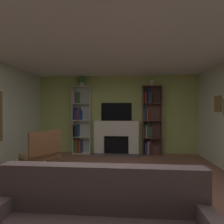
# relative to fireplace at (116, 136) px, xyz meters

# --- Properties ---
(ground_plane) EXTENTS (7.79, 7.79, 0.00)m
(ground_plane) POSITION_rel_fireplace_xyz_m (0.00, -3.13, -0.57)
(ground_plane) COLOR #8D5D4E
(wall_back_accent) EXTENTS (5.37, 0.06, 2.57)m
(wall_back_accent) POSITION_rel_fireplace_xyz_m (0.00, 0.14, 0.72)
(wall_back_accent) COLOR #B4C46B
(wall_back_accent) RESTS_ON ground_plane
(ceiling) EXTENTS (5.37, 6.61, 0.06)m
(ceiling) POSITION_rel_fireplace_xyz_m (0.00, -3.13, 2.03)
(ceiling) COLOR white
(ceiling) RESTS_ON wall_back_accent
(fireplace) EXTENTS (1.54, 0.52, 1.08)m
(fireplace) POSITION_rel_fireplace_xyz_m (0.00, 0.00, 0.00)
(fireplace) COLOR white
(fireplace) RESTS_ON ground_plane
(tv) EXTENTS (1.00, 0.06, 0.59)m
(tv) POSITION_rel_fireplace_xyz_m (0.00, 0.08, 0.80)
(tv) COLOR black
(tv) RESTS_ON fireplace
(bookshelf_left) EXTENTS (0.60, 0.29, 2.20)m
(bookshelf_left) POSITION_rel_fireplace_xyz_m (-1.21, 0.01, 0.48)
(bookshelf_left) COLOR silver
(bookshelf_left) RESTS_ON ground_plane
(bookshelf_right) EXTENTS (0.60, 0.31, 2.20)m
(bookshelf_right) POSITION_rel_fireplace_xyz_m (1.07, 0.00, 0.51)
(bookshelf_right) COLOR brown
(bookshelf_right) RESTS_ON ground_plane
(potted_plant) EXTENTS (0.25, 0.25, 0.35)m
(potted_plant) POSITION_rel_fireplace_xyz_m (-1.14, -0.04, 1.83)
(potted_plant) COLOR beige
(potted_plant) RESTS_ON bookshelf_left
(vase_with_flowers) EXTENTS (0.11, 0.11, 0.35)m
(vase_with_flowers) POSITION_rel_fireplace_xyz_m (1.14, -0.04, 1.76)
(vase_with_flowers) COLOR beige
(vase_with_flowers) RESTS_ON bookshelf_right
(armchair) EXTENTS (0.86, 0.88, 0.99)m
(armchair) POSITION_rel_fireplace_xyz_m (-1.51, -2.07, -0.05)
(armchair) COLOR brown
(armchair) RESTS_ON ground_plane
(coffee_table) EXTENTS (0.82, 0.47, 0.42)m
(coffee_table) POSITION_rel_fireplace_xyz_m (0.06, -3.47, -0.21)
(coffee_table) COLOR brown
(coffee_table) RESTS_ON ground_plane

